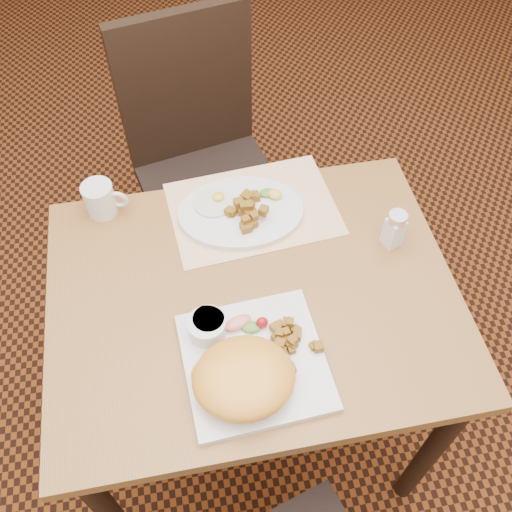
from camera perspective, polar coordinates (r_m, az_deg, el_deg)
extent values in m
plane|color=black|center=(1.93, -0.17, -15.91)|extent=(8.00, 8.00, 0.00)
cube|color=#9A642F|center=(1.27, -0.24, -4.18)|extent=(0.90, 0.70, 0.03)
cylinder|color=black|center=(1.59, 17.12, -18.12)|extent=(0.05, 0.05, 0.71)
cylinder|color=black|center=(1.77, -14.94, -4.53)|extent=(0.05, 0.05, 0.71)
cylinder|color=black|center=(1.82, 10.49, -0.63)|extent=(0.05, 0.05, 0.71)
cube|color=black|center=(1.86, -4.26, 6.34)|extent=(0.50, 0.50, 0.05)
cylinder|color=black|center=(2.19, -1.08, 6.63)|extent=(0.04, 0.04, 0.42)
cylinder|color=black|center=(1.98, 2.85, -0.39)|extent=(0.04, 0.04, 0.42)
cylinder|color=black|center=(2.13, -10.11, 3.79)|extent=(0.04, 0.04, 0.42)
cylinder|color=black|center=(1.91, -7.03, -3.76)|extent=(0.04, 0.04, 0.42)
cube|color=black|center=(1.82, -7.05, 16.38)|extent=(0.42, 0.13, 0.50)
cube|color=white|center=(1.41, -0.31, 4.75)|extent=(0.42, 0.31, 0.00)
cube|color=silver|center=(1.17, -0.14, -10.53)|extent=(0.30, 0.30, 0.02)
ellipsoid|color=#F8A530|center=(1.10, -1.22, -12.06)|extent=(0.20, 0.18, 0.07)
ellipsoid|color=#F8A530|center=(1.12, 0.28, -13.25)|extent=(0.08, 0.07, 0.03)
ellipsoid|color=#F8A530|center=(1.14, -4.51, -11.67)|extent=(0.08, 0.07, 0.03)
cylinder|color=silver|center=(1.18, -4.94, -7.10)|extent=(0.08, 0.08, 0.04)
cylinder|color=beige|center=(1.16, -4.78, -6.26)|extent=(0.07, 0.07, 0.01)
ellipsoid|color=#387223|center=(1.19, -0.45, -7.12)|extent=(0.04, 0.03, 0.01)
ellipsoid|color=red|center=(1.19, 0.60, -6.67)|extent=(0.03, 0.02, 0.03)
ellipsoid|color=#F28C72|center=(1.19, -1.80, -6.67)|extent=(0.07, 0.05, 0.02)
cylinder|color=white|center=(1.40, -4.28, 5.41)|extent=(0.10, 0.10, 0.01)
ellipsoid|color=yellow|center=(1.40, -3.78, 5.97)|extent=(0.03, 0.03, 0.01)
ellipsoid|color=#387223|center=(1.41, 1.16, 6.35)|extent=(0.04, 0.03, 0.01)
ellipsoid|color=yellow|center=(1.40, 1.91, 6.19)|extent=(0.05, 0.04, 0.02)
cube|color=white|center=(1.35, 13.58, 2.36)|extent=(0.05, 0.05, 0.08)
cylinder|color=silver|center=(1.31, 13.99, 3.73)|extent=(0.05, 0.05, 0.02)
cylinder|color=silver|center=(1.42, -15.36, 5.51)|extent=(0.07, 0.07, 0.08)
torus|color=silver|center=(1.41, -13.63, 5.52)|extent=(0.05, 0.02, 0.05)
cube|color=#8E6017|center=(1.19, 3.14, -6.77)|extent=(0.03, 0.03, 0.02)
cube|color=#8E6017|center=(1.18, 4.14, -7.91)|extent=(0.02, 0.02, 0.02)
cube|color=#8E6017|center=(1.17, 3.62, -8.83)|extent=(0.03, 0.03, 0.02)
cube|color=#8E6017|center=(1.17, 2.36, -7.71)|extent=(0.02, 0.02, 0.02)
cube|color=#8E6017|center=(1.17, 3.04, -7.61)|extent=(0.02, 0.02, 0.01)
cube|color=#8E6017|center=(1.15, 2.42, -8.75)|extent=(0.03, 0.03, 0.02)
cube|color=#8E6017|center=(1.18, 3.44, -6.63)|extent=(0.02, 0.02, 0.01)
cube|color=#8E6017|center=(1.18, 2.55, -7.91)|extent=(0.02, 0.03, 0.02)
cube|color=#8E6017|center=(1.19, 4.03, -7.42)|extent=(0.02, 0.02, 0.02)
cube|color=#8E6017|center=(1.20, 3.28, -6.62)|extent=(0.02, 0.02, 0.01)
cube|color=#8E6017|center=(1.17, 2.92, -8.29)|extent=(0.02, 0.02, 0.02)
cube|color=#8E6017|center=(1.17, 6.25, -9.02)|extent=(0.02, 0.02, 0.02)
cube|color=#8E6017|center=(1.18, 2.07, -8.14)|extent=(0.03, 0.03, 0.02)
cube|color=#8E6017|center=(1.19, 1.91, -7.20)|extent=(0.02, 0.02, 0.02)
cube|color=#8E6017|center=(1.19, 2.36, -6.93)|extent=(0.02, 0.02, 0.01)
cube|color=#8E6017|center=(1.17, 3.22, -8.41)|extent=(0.02, 0.02, 0.02)
cube|color=#8E6017|center=(1.17, 5.78, -8.92)|extent=(0.02, 0.02, 0.01)
cube|color=#8E6017|center=(1.17, 2.23, -8.97)|extent=(0.02, 0.02, 0.02)
cube|color=#8E6017|center=(1.16, 2.54, -9.68)|extent=(0.02, 0.03, 0.02)
cube|color=#8E6017|center=(1.17, 2.73, -8.46)|extent=(0.02, 0.02, 0.02)
cube|color=#8E6017|center=(1.15, 3.44, -11.19)|extent=(0.02, 0.02, 0.02)
cube|color=#8E6017|center=(1.17, 3.13, -8.61)|extent=(0.03, 0.03, 0.02)
cube|color=#8E6017|center=(1.17, 3.58, -9.34)|extent=(0.02, 0.02, 0.01)
cube|color=#8E6017|center=(1.16, 3.65, -8.50)|extent=(0.02, 0.02, 0.01)
cube|color=#8E6017|center=(1.16, 3.65, -8.40)|extent=(0.02, 0.02, 0.02)
cube|color=#8E6017|center=(1.36, -0.56, 4.21)|extent=(0.03, 0.03, 0.02)
cube|color=#8E6017|center=(1.40, -0.90, 5.96)|extent=(0.02, 0.02, 0.02)
cube|color=#8E6017|center=(1.34, -0.32, 3.24)|extent=(0.03, 0.02, 0.02)
cube|color=#8E6017|center=(1.34, 0.75, 4.57)|extent=(0.03, 0.03, 0.02)
cube|color=#8E6017|center=(1.39, -0.91, 5.91)|extent=(0.04, 0.04, 0.03)
cube|color=#8E6017|center=(1.33, -0.21, 4.01)|extent=(0.02, 0.02, 0.02)
cube|color=#8E6017|center=(1.35, -0.75, 5.01)|extent=(0.02, 0.02, 0.02)
cube|color=#8E6017|center=(1.40, -0.09, 5.99)|extent=(0.02, 0.02, 0.02)
cube|color=#8E6017|center=(1.39, -0.56, 5.92)|extent=(0.02, 0.02, 0.02)
cube|color=#8E6017|center=(1.37, -1.22, 4.72)|extent=(0.02, 0.02, 0.02)
cube|color=#8E6017|center=(1.33, -1.02, 2.91)|extent=(0.03, 0.03, 0.02)
cube|color=#8E6017|center=(1.37, -1.36, 4.77)|extent=(0.03, 0.03, 0.02)
cube|color=#8E6017|center=(1.36, -1.31, 4.48)|extent=(0.03, 0.03, 0.02)
cube|color=#8E6017|center=(1.33, -1.04, 3.64)|extent=(0.02, 0.02, 0.02)
cube|color=#8E6017|center=(1.36, -2.44, 4.40)|extent=(0.02, 0.02, 0.02)
cube|color=#8E6017|center=(1.38, -0.81, 5.26)|extent=(0.02, 0.02, 0.02)
cube|color=#8E6017|center=(1.37, -0.44, 4.54)|extent=(0.02, 0.02, 0.02)
cube|color=#8E6017|center=(1.35, -1.19, 4.97)|extent=(0.02, 0.02, 0.02)
cube|color=#8E6017|center=(1.36, -1.74, 5.33)|extent=(0.02, 0.02, 0.02)
cube|color=#8E6017|center=(1.34, -0.54, 3.42)|extent=(0.02, 0.02, 0.02)
cube|color=#8E6017|center=(1.37, -2.71, 4.45)|extent=(0.03, 0.03, 0.02)
cube|color=#8E6017|center=(1.36, -0.59, 5.15)|extent=(0.02, 0.02, 0.01)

